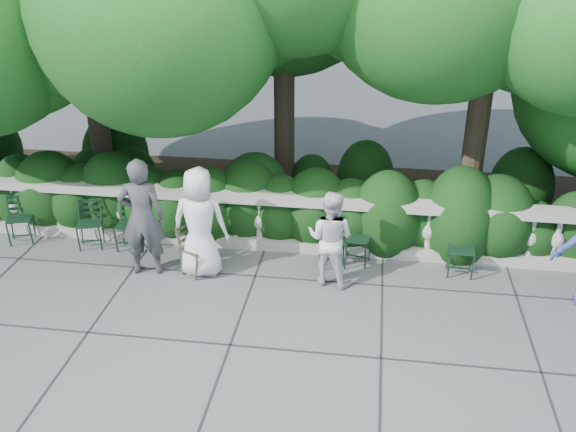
# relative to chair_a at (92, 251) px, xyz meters

# --- Properties ---
(ground) EXTENTS (90.00, 90.00, 0.00)m
(ground) POSITION_rel_chair_a_xyz_m (3.42, -1.24, 0.00)
(ground) COLOR #4C4F54
(ground) RESTS_ON ground
(balustrade) EXTENTS (12.00, 0.44, 1.00)m
(balustrade) POSITION_rel_chair_a_xyz_m (3.42, 0.56, 0.49)
(balustrade) COLOR #9E998E
(balustrade) RESTS_ON ground
(shrub_hedge) EXTENTS (15.00, 2.60, 1.70)m
(shrub_hedge) POSITION_rel_chair_a_xyz_m (3.42, 1.76, 0.00)
(shrub_hedge) COLOR black
(shrub_hedge) RESTS_ON ground
(chair_a) EXTENTS (0.55, 0.58, 0.84)m
(chair_a) POSITION_rel_chair_a_xyz_m (0.00, 0.00, 0.00)
(chair_a) COLOR black
(chair_a) RESTS_ON ground
(chair_b) EXTENTS (0.58, 0.60, 0.84)m
(chair_b) POSITION_rel_chair_a_xyz_m (-1.27, 0.02, 0.00)
(chair_b) COLOR black
(chair_b) RESTS_ON ground
(chair_c) EXTENTS (0.45, 0.49, 0.84)m
(chair_c) POSITION_rel_chair_a_xyz_m (0.65, 0.02, 0.00)
(chair_c) COLOR black
(chair_c) RESTS_ON ground
(chair_d) EXTENTS (0.53, 0.56, 0.84)m
(chair_d) POSITION_rel_chair_a_xyz_m (4.46, 0.09, 0.00)
(chair_d) COLOR black
(chair_d) RESTS_ON ground
(chair_e) EXTENTS (0.55, 0.58, 0.84)m
(chair_e) POSITION_rel_chair_a_xyz_m (4.14, -0.07, 0.00)
(chair_e) COLOR black
(chair_e) RESTS_ON ground
(chair_f) EXTENTS (0.46, 0.50, 0.84)m
(chair_f) POSITION_rel_chair_a_xyz_m (6.12, -0.07, 0.00)
(chair_f) COLOR black
(chair_f) RESTS_ON ground
(chair_weathered) EXTENTS (0.64, 0.62, 0.84)m
(chair_weathered) POSITION_rel_chair_a_xyz_m (2.12, -0.53, 0.00)
(chair_weathered) COLOR black
(chair_weathered) RESTS_ON ground
(person_businessman) EXTENTS (0.88, 0.58, 1.78)m
(person_businessman) POSITION_rel_chair_a_xyz_m (2.07, -0.43, 0.89)
(person_businessman) COLOR white
(person_businessman) RESTS_ON ground
(person_woman_grey) EXTENTS (0.77, 0.57, 1.92)m
(person_woman_grey) POSITION_rel_chair_a_xyz_m (1.19, -0.52, 0.96)
(person_woman_grey) COLOR #3F4044
(person_woman_grey) RESTS_ON ground
(person_casual_man) EXTENTS (0.87, 0.76, 1.52)m
(person_casual_man) POSITION_rel_chair_a_xyz_m (4.10, -0.42, 0.76)
(person_casual_man) COLOR silver
(person_casual_man) RESTS_ON ground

